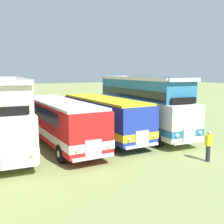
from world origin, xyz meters
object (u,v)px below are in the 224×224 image
object	(u,v)px
bus_seventh_in_row	(59,119)
bus_sixth_in_row	(4,113)
bus_eighth_in_row	(103,115)
marshal_person	(208,146)
bus_ninth_in_row	(142,104)

from	to	relation	value
bus_seventh_in_row	bus_sixth_in_row	bearing A→B (deg)	175.93
bus_eighth_in_row	marshal_person	bearing A→B (deg)	-69.31
bus_sixth_in_row	bus_ninth_in_row	size ratio (longest dim) A/B	0.94
bus_ninth_in_row	marshal_person	size ratio (longest dim) A/B	6.43
bus_seventh_in_row	marshal_person	bearing A→B (deg)	-48.89
bus_eighth_in_row	bus_ninth_in_row	bearing A→B (deg)	1.99
bus_sixth_in_row	bus_seventh_in_row	distance (m)	3.48
bus_ninth_in_row	marshal_person	bearing A→B (deg)	-94.63
bus_eighth_in_row	marshal_person	distance (m)	8.01
bus_seventh_in_row	marshal_person	distance (m)	9.53
bus_eighth_in_row	bus_ninth_in_row	distance (m)	3.48
bus_sixth_in_row	bus_ninth_in_row	world-z (taller)	same
bus_sixth_in_row	bus_seventh_in_row	world-z (taller)	bus_sixth_in_row
bus_eighth_in_row	bus_sixth_in_row	bearing A→B (deg)	-179.47
bus_seventh_in_row	bus_eighth_in_row	world-z (taller)	same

